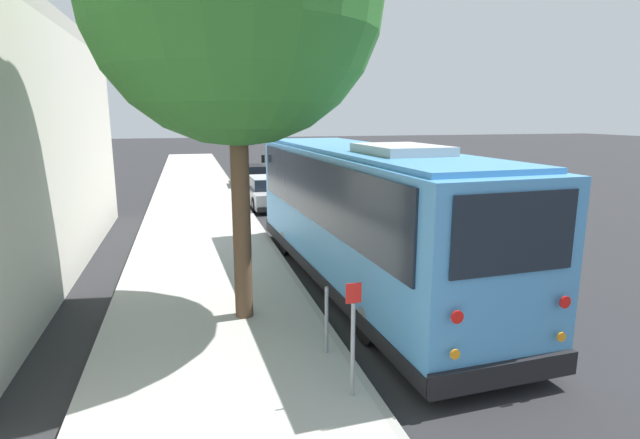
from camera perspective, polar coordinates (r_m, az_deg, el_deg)
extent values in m
plane|color=#28282B|center=(13.14, 4.40, -5.94)|extent=(160.00, 160.00, 0.00)
cube|color=#B2AFA8|center=(12.44, -12.86, -6.89)|extent=(80.00, 4.03, 0.15)
cube|color=#9D9A94|center=(12.66, -3.35, -6.27)|extent=(80.00, 0.14, 0.15)
cube|color=#4C93D1|center=(11.77, 4.85, 0.61)|extent=(10.66, 2.91, 2.93)
cube|color=black|center=(12.09, 4.74, -5.55)|extent=(10.72, 2.96, 0.28)
cube|color=black|center=(11.66, 4.91, 3.71)|extent=(9.80, 2.96, 1.40)
cube|color=black|center=(16.65, -2.11, 6.20)|extent=(0.13, 2.12, 1.47)
cube|color=black|center=(7.11, 21.44, -1.50)|extent=(0.12, 1.94, 1.12)
cube|color=black|center=(16.59, -2.13, 8.54)|extent=(0.12, 1.74, 0.22)
cube|color=#4C93D1|center=(11.57, 4.98, 7.93)|extent=(10.00, 2.66, 0.10)
cube|color=silver|center=(9.85, 9.23, 7.84)|extent=(2.00, 1.46, 0.20)
cube|color=black|center=(16.97, -2.08, -0.28)|extent=(0.22, 2.44, 0.36)
cube|color=black|center=(7.79, 20.39, -16.24)|extent=(0.22, 2.44, 0.36)
cylinder|color=red|center=(6.86, 15.42, -10.70)|extent=(0.04, 0.18, 0.18)
cylinder|color=orange|center=(7.08, 15.17, -14.65)|extent=(0.04, 0.14, 0.14)
cylinder|color=red|center=(7.91, 26.21, -8.48)|extent=(0.04, 0.18, 0.18)
cylinder|color=orange|center=(8.10, 25.86, -11.99)|extent=(0.04, 0.14, 0.14)
cube|color=white|center=(16.80, -4.80, 0.15)|extent=(0.06, 0.32, 0.18)
cube|color=white|center=(17.22, 0.46, 0.48)|extent=(0.06, 0.32, 0.18)
cube|color=black|center=(15.97, -6.54, 6.90)|extent=(0.06, 0.10, 0.24)
cylinder|color=black|center=(14.62, -3.75, -2.15)|extent=(0.96, 0.34, 0.95)
cylinder|color=slate|center=(14.62, -3.75, -2.15)|extent=(0.44, 0.34, 0.43)
cylinder|color=black|center=(15.25, 3.97, -1.57)|extent=(0.96, 0.34, 0.95)
cylinder|color=slate|center=(15.25, 3.97, -1.57)|extent=(0.44, 0.34, 0.43)
cylinder|color=black|center=(9.12, 5.67, -11.04)|extent=(0.96, 0.34, 0.95)
cylinder|color=slate|center=(9.12, 5.67, -11.04)|extent=(0.44, 0.34, 0.43)
cylinder|color=black|center=(10.09, 16.91, -9.21)|extent=(0.96, 0.34, 0.95)
cylinder|color=slate|center=(10.09, 16.91, -9.21)|extent=(0.44, 0.34, 0.43)
cube|color=#A8AAAF|center=(22.46, -6.01, 2.81)|extent=(4.58, 1.86, 0.66)
cube|color=black|center=(22.27, -5.99, 4.21)|extent=(2.18, 1.56, 0.48)
cube|color=#A8AAAF|center=(22.24, -6.00, 4.82)|extent=(2.10, 1.52, 0.05)
cube|color=black|center=(24.73, -6.96, 3.09)|extent=(0.12, 1.69, 0.20)
cube|color=black|center=(20.29, -4.83, 1.20)|extent=(0.12, 1.69, 0.20)
cylinder|color=black|center=(23.76, -8.53, 2.86)|extent=(0.68, 0.22, 0.67)
cylinder|color=slate|center=(23.76, -8.53, 2.86)|extent=(0.31, 0.23, 0.30)
cylinder|color=black|center=(24.03, -4.75, 3.05)|extent=(0.68, 0.22, 0.67)
cylinder|color=slate|center=(24.03, -4.75, 3.05)|extent=(0.31, 0.23, 0.30)
cylinder|color=black|center=(20.97, -7.44, 1.69)|extent=(0.68, 0.22, 0.67)
cylinder|color=slate|center=(20.97, -7.44, 1.69)|extent=(0.31, 0.23, 0.30)
cylinder|color=black|center=(21.27, -3.18, 1.91)|extent=(0.68, 0.22, 0.67)
cylinder|color=slate|center=(21.27, -3.18, 1.91)|extent=(0.31, 0.23, 0.30)
cube|color=black|center=(28.31, -7.86, 4.56)|extent=(4.48, 1.72, 0.60)
cube|color=black|center=(28.13, -7.86, 5.62)|extent=(2.13, 1.44, 0.48)
cube|color=black|center=(28.11, -7.88, 6.11)|extent=(2.05, 1.41, 0.05)
cube|color=black|center=(30.56, -8.28, 4.70)|extent=(0.11, 1.57, 0.20)
cube|color=black|center=(26.13, -7.33, 3.51)|extent=(0.11, 1.57, 0.20)
cylinder|color=black|center=(29.66, -9.54, 4.54)|extent=(0.61, 0.21, 0.61)
cylinder|color=slate|center=(29.66, -9.54, 4.54)|extent=(0.28, 0.23, 0.27)
cylinder|color=black|center=(29.80, -6.72, 4.66)|extent=(0.61, 0.21, 0.61)
cylinder|color=slate|center=(29.80, -6.72, 4.66)|extent=(0.28, 0.23, 0.27)
cylinder|color=black|center=(26.88, -9.09, 3.81)|extent=(0.61, 0.21, 0.61)
cylinder|color=slate|center=(26.88, -9.09, 3.81)|extent=(0.28, 0.23, 0.27)
cylinder|color=black|center=(27.04, -5.99, 3.94)|extent=(0.61, 0.21, 0.61)
cylinder|color=slate|center=(27.04, -5.99, 3.94)|extent=(0.28, 0.23, 0.27)
cylinder|color=brown|center=(9.50, -8.99, 0.66)|extent=(0.35, 0.35, 4.08)
cylinder|color=gray|center=(7.12, 3.76, -14.66)|extent=(0.06, 0.06, 1.38)
cube|color=red|center=(6.79, 3.85, -8.40)|extent=(0.02, 0.22, 0.28)
cylinder|color=gray|center=(8.34, 0.75, -11.41)|extent=(0.06, 0.06, 1.14)
cube|color=#A9A497|center=(12.96, -29.86, 20.52)|extent=(17.14, 0.30, 0.40)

